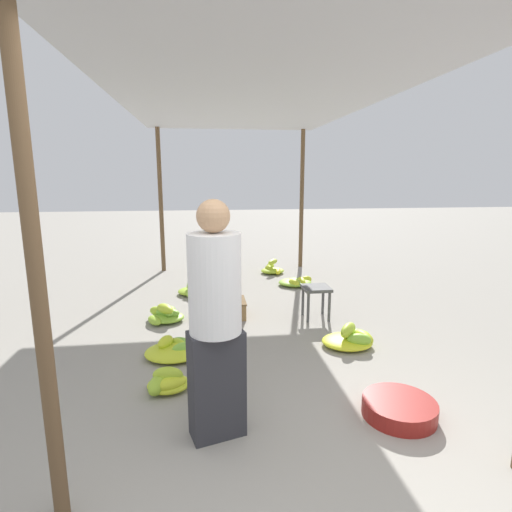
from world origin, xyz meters
The scene contains 15 objects.
canopy_post_front_left centered at (-1.36, 0.30, 1.34)m, with size 0.08×0.08×2.68m, color brown.
canopy_post_back_left centered at (-1.36, 6.06, 1.34)m, with size 0.08×0.08×2.68m, color brown.
canopy_post_back_right centered at (1.36, 6.06, 1.34)m, with size 0.08×0.08×2.68m, color brown.
canopy_tarp centered at (0.00, 3.18, 2.70)m, with size 3.12×6.16×0.04m, color #B2B2B7.
vendor_foreground centered at (-0.50, 0.89, 0.86)m, with size 0.44×0.44×1.66m.
stool centered at (0.84, 3.10, 0.34)m, with size 0.34×0.34×0.42m.
basin_black centered at (0.88, 0.93, 0.06)m, with size 0.56×0.56×0.13m.
banana_pile_left_0 centered at (-0.89, 2.23, 0.06)m, with size 0.59×0.58×0.19m.
banana_pile_left_1 centered at (-0.91, 1.55, 0.08)m, with size 0.38×0.41×0.21m.
banana_pile_left_2 centered at (-1.08, 3.23, 0.09)m, with size 0.48×0.50×0.23m.
banana_pile_left_3 centered at (-0.72, 4.36, 0.09)m, with size 0.51×0.53×0.23m.
banana_pile_right_0 centered at (0.95, 4.67, 0.06)m, with size 0.60×0.51×0.14m.
banana_pile_right_1 centered at (1.00, 2.22, 0.08)m, with size 0.58×0.48×0.26m.
banana_pile_right_2 centered at (0.70, 5.57, 0.08)m, with size 0.43×0.56×0.27m.
crate_near centered at (-0.26, 3.31, 0.11)m, with size 0.43×0.43×0.22m.
Camera 1 is at (-0.56, -1.66, 1.80)m, focal length 28.00 mm.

